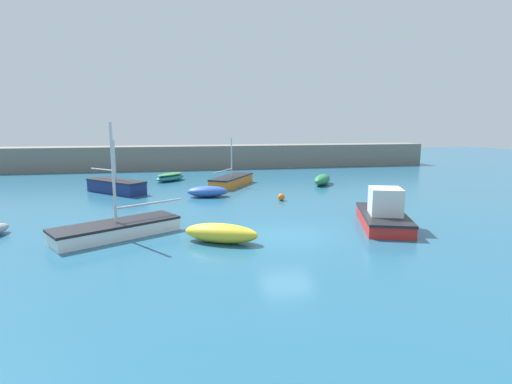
# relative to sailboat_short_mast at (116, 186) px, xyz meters

# --- Properties ---
(ground_plane) EXTENTS (120.00, 120.00, 0.20)m
(ground_plane) POSITION_rel_sailboat_short_mast_xyz_m (9.74, -13.79, -0.62)
(ground_plane) COLOR #235B7A
(harbor_breakwater) EXTENTS (50.52, 3.37, 2.65)m
(harbor_breakwater) POSITION_rel_sailboat_short_mast_xyz_m (9.74, 16.00, 0.80)
(harbor_breakwater) COLOR slate
(harbor_breakwater) RESTS_ON ground_plane
(sailboat_short_mast) EXTENTS (4.84, 4.79, 4.06)m
(sailboat_short_mast) POSITION_rel_sailboat_short_mast_xyz_m (0.00, 0.00, 0.00)
(sailboat_short_mast) COLOR navy
(sailboat_short_mast) RESTS_ON ground_plane
(sailboat_twin_hulled) EXTENTS (4.40, 5.88, 4.10)m
(sailboat_twin_hulled) POSITION_rel_sailboat_short_mast_xyz_m (9.15, 1.94, -0.10)
(sailboat_twin_hulled) COLOR orange
(sailboat_twin_hulled) RESTS_ON ground_plane
(rowboat_with_red_cover) EXTENTS (3.24, 3.39, 0.73)m
(rowboat_with_red_cover) POSITION_rel_sailboat_short_mast_xyz_m (3.92, 5.80, -0.16)
(rowboat_with_red_cover) COLOR teal
(rowboat_with_red_cover) RESTS_ON ground_plane
(open_tender_yellow) EXTENTS (3.01, 1.70, 0.78)m
(open_tender_yellow) POSITION_rel_sailboat_short_mast_xyz_m (6.74, -2.88, -0.13)
(open_tender_yellow) COLOR #2D56B7
(open_tender_yellow) RESTS_ON ground_plane
(rowboat_white_midwater) EXTENTS (2.79, 3.39, 0.90)m
(rowboat_white_midwater) POSITION_rel_sailboat_short_mast_xyz_m (16.93, 0.93, -0.07)
(rowboat_white_midwater) COLOR #287A4C
(rowboat_white_midwater) RESTS_ON ground_plane
(rowboat_blue_near) EXTENTS (3.63, 2.64, 0.86)m
(rowboat_blue_near) POSITION_rel_sailboat_short_mast_xyz_m (6.54, -14.26, -0.09)
(rowboat_blue_near) COLOR yellow
(rowboat_blue_near) RESTS_ON ground_plane
(motorboat_with_cabin) EXTENTS (3.79, 5.81, 2.06)m
(motorboat_with_cabin) POSITION_rel_sailboat_short_mast_xyz_m (15.13, -13.03, 0.14)
(motorboat_with_cabin) COLOR red
(motorboat_with_cabin) RESTS_ON ground_plane
(sailboat_tall_mast) EXTENTS (6.04, 4.61, 5.34)m
(sailboat_tall_mast) POSITION_rel_sailboat_short_mast_xyz_m (1.80, -12.39, -0.14)
(sailboat_tall_mast) COLOR white
(sailboat_tall_mast) RESTS_ON ground_plane
(mooring_buoy_yellow) EXTENTS (0.50, 0.50, 0.50)m
(mooring_buoy_yellow) POSITION_rel_sailboat_short_mast_xyz_m (19.94, -4.82, -0.27)
(mooring_buoy_yellow) COLOR yellow
(mooring_buoy_yellow) RESTS_ON ground_plane
(mooring_buoy_orange) EXTENTS (0.49, 0.49, 0.49)m
(mooring_buoy_orange) POSITION_rel_sailboat_short_mast_xyz_m (11.65, -5.32, -0.28)
(mooring_buoy_orange) COLOR orange
(mooring_buoy_orange) RESTS_ON ground_plane
(mooring_buoy_white) EXTENTS (0.50, 0.50, 0.50)m
(mooring_buoy_white) POSITION_rel_sailboat_short_mast_xyz_m (18.89, -7.89, -0.27)
(mooring_buoy_white) COLOR white
(mooring_buoy_white) RESTS_ON ground_plane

